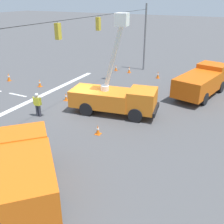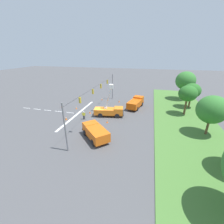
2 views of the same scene
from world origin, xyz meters
TOP-DOWN VIEW (x-y plane):
  - ground_plane at (0.00, 0.00)m, footprint 200.00×200.00m
  - lane_markings at (0.00, -6.32)m, footprint 17.60×15.25m
  - signal_gantry at (0.01, -0.00)m, footprint 26.20×0.33m
  - utility_truck_bucket_lift at (-0.42, 2.49)m, footprint 3.26×6.61m
  - utility_truck_support_near at (-7.21, 7.47)m, footprint 7.09×3.84m
  - utility_truck_support_far at (8.97, 2.71)m, footprint 5.83×5.80m
  - road_worker at (2.56, -2.18)m, footprint 0.32×0.64m
  - traffic_cone_foreground_left at (-10.41, 5.39)m, footprint 0.36×0.36m
  - traffic_cone_foreground_right at (-2.63, -6.59)m, footprint 0.36×0.36m
  - traffic_cone_mid_left at (-11.14, -2.69)m, footprint 0.36×0.36m
  - traffic_cone_mid_right at (-2.65, -10.63)m, footprint 0.36×0.36m
  - traffic_cone_near_bucket at (-10.98, -0.94)m, footprint 0.36×0.36m
  - traffic_cone_lane_edge_a at (-0.85, -2.25)m, footprint 0.36×0.36m
  - traffic_cone_lane_edge_b at (-10.40, 2.58)m, footprint 0.36×0.36m
  - traffic_cone_far_right at (2.97, 2.95)m, footprint 0.36×0.36m

SIDE VIEW (x-z plane):
  - ground_plane at x=0.00m, z-range 0.00..0.00m
  - lane_markings at x=0.00m, z-range 0.00..0.01m
  - traffic_cone_foreground_left at x=-10.41m, z-range -0.02..0.56m
  - traffic_cone_far_right at x=2.97m, z-range -0.01..0.63m
  - traffic_cone_lane_edge_a at x=-0.85m, z-range -0.01..0.64m
  - traffic_cone_mid_left at x=-11.14m, z-range -0.01..0.66m
  - traffic_cone_near_bucket at x=-10.98m, z-range -0.01..0.72m
  - traffic_cone_lane_edge_b at x=-10.40m, z-range -0.01..0.73m
  - traffic_cone_foreground_right at x=-2.63m, z-range -0.01..0.73m
  - traffic_cone_mid_right at x=-2.65m, z-range 0.00..0.83m
  - road_worker at x=2.56m, z-range 0.11..1.88m
  - utility_truck_support_far at x=8.97m, z-range 0.19..2.22m
  - utility_truck_support_near at x=-7.21m, z-range 0.09..2.46m
  - utility_truck_bucket_lift at x=-0.42m, z-range -2.18..4.81m
  - signal_gantry at x=0.01m, z-range 0.98..8.18m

